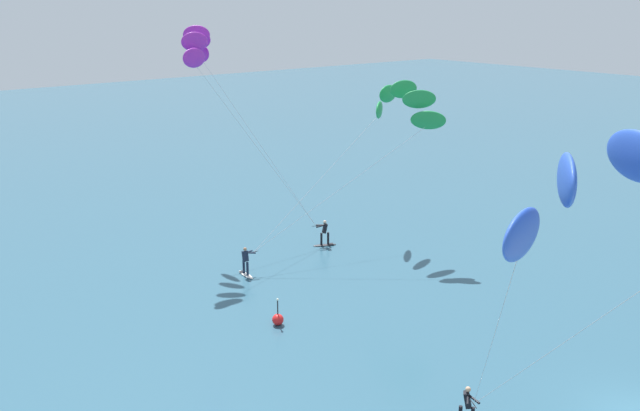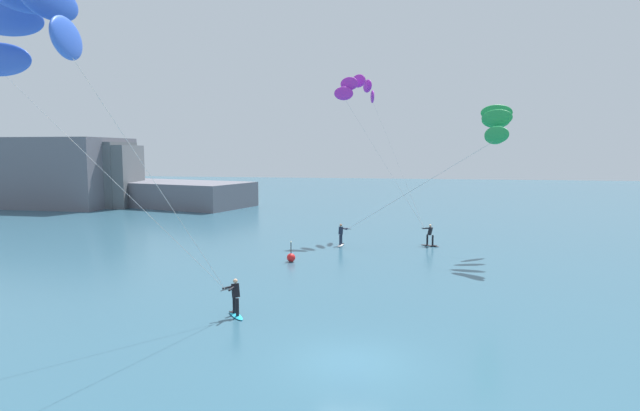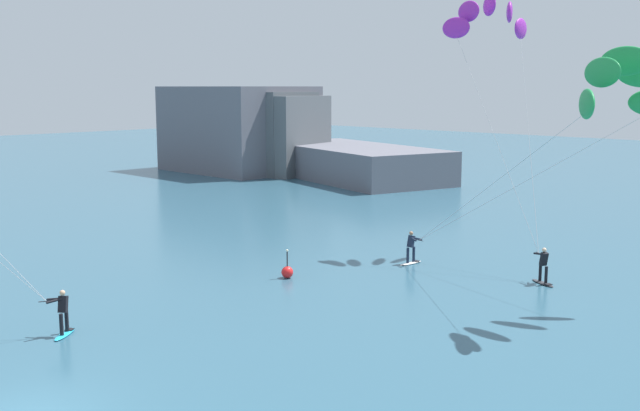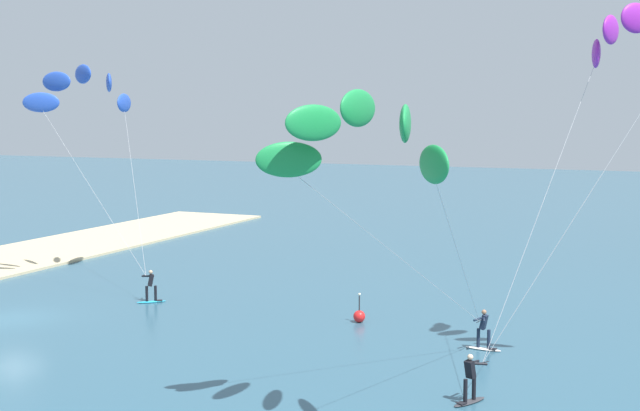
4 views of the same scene
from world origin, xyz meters
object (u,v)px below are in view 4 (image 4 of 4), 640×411
kitesurfer_nearshore (85,95)px  kitesurfer_far_out (628,50)px  kitesurfer_mid_water (364,145)px  marker_buoy (359,316)px

kitesurfer_nearshore → kitesurfer_far_out: size_ratio=0.91×
kitesurfer_mid_water → marker_buoy: kitesurfer_mid_water is taller
kitesurfer_nearshore → kitesurfer_mid_water: bearing=54.7°
kitesurfer_mid_water → kitesurfer_far_out: size_ratio=0.91×
kitesurfer_far_out → marker_buoy: (-3.30, -11.63, -11.67)m
kitesurfer_mid_water → kitesurfer_far_out: bearing=145.5°
marker_buoy → kitesurfer_mid_water: bearing=21.3°
kitesurfer_mid_water → marker_buoy: (-12.90, -5.04, -8.44)m
kitesurfer_nearshore → kitesurfer_far_out: 30.43m
kitesurfer_nearshore → marker_buoy: kitesurfer_nearshore is taller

